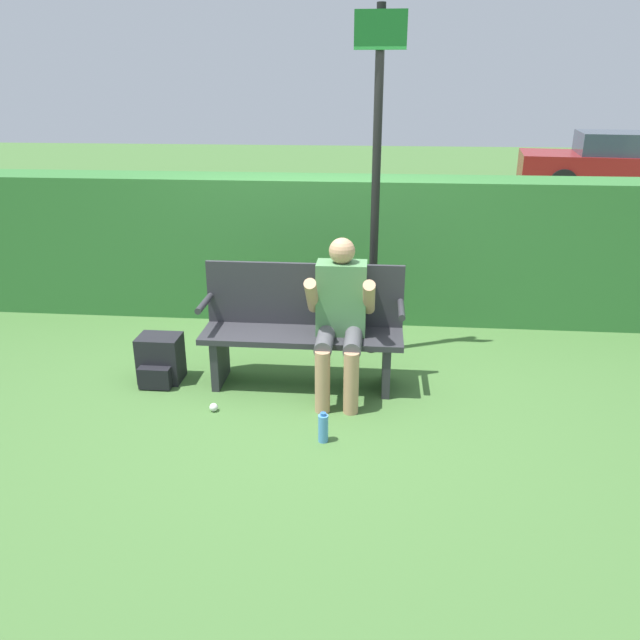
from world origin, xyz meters
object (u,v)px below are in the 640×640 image
object	(u,v)px
park_bench	(303,326)
signpost	(376,170)
water_bottle	(323,428)
backpack	(160,360)
person_seated	(340,312)
parked_car	(627,164)

from	to	relation	value
park_bench	signpost	world-z (taller)	signpost
water_bottle	signpost	distance (m)	2.15
park_bench	backpack	bearing A→B (deg)	-174.93
person_seated	backpack	xyz separation A→B (m)	(-1.44, 0.04, -0.47)
person_seated	water_bottle	bearing A→B (deg)	-94.70
person_seated	water_bottle	xyz separation A→B (m)	(-0.06, -0.75, -0.55)
backpack	water_bottle	size ratio (longest dim) A/B	1.76
person_seated	water_bottle	world-z (taller)	person_seated
water_bottle	signpost	bearing A→B (deg)	79.10
park_bench	parked_car	xyz separation A→B (m)	(5.86, 9.76, 0.13)
parked_car	park_bench	bearing A→B (deg)	-112.86
backpack	signpost	xyz separation A→B (m)	(1.67, 0.73, 1.41)
parked_car	signpost	bearing A→B (deg)	-112.15
park_bench	water_bottle	bearing A→B (deg)	-74.98
backpack	parked_car	bearing A→B (deg)	54.63
park_bench	water_bottle	distance (m)	0.99
water_bottle	backpack	bearing A→B (deg)	150.25
person_seated	parked_car	xyz separation A→B (m)	(5.56, 9.90, -0.04)
park_bench	signpost	bearing A→B (deg)	49.81
water_bottle	person_seated	bearing A→B (deg)	85.30
park_bench	backpack	size ratio (longest dim) A/B	4.11
park_bench	backpack	xyz separation A→B (m)	(-1.14, -0.10, -0.29)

